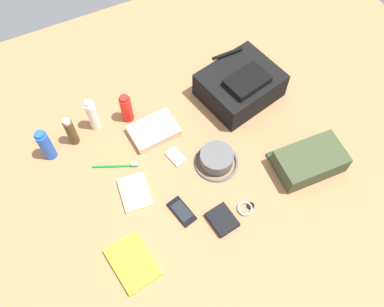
# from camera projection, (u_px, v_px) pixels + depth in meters

# --- Properties ---
(ground_plane) EXTENTS (2.64, 2.02, 0.02)m
(ground_plane) POSITION_uv_depth(u_px,v_px,m) (192.00, 160.00, 1.74)
(ground_plane) COLOR #A06C44
(ground_plane) RESTS_ON ground
(backpack) EXTENTS (0.38, 0.34, 0.16)m
(backpack) POSITION_uv_depth(u_px,v_px,m) (240.00, 85.00, 1.84)
(backpack) COLOR black
(backpack) RESTS_ON ground_plane
(toiletry_pouch) EXTENTS (0.28, 0.21, 0.09)m
(toiletry_pouch) POSITION_uv_depth(u_px,v_px,m) (309.00, 161.00, 1.68)
(toiletry_pouch) COLOR #384228
(toiletry_pouch) RESTS_ON ground_plane
(bucket_hat) EXTENTS (0.18, 0.18, 0.07)m
(bucket_hat) POSITION_uv_depth(u_px,v_px,m) (217.00, 159.00, 1.70)
(bucket_hat) COLOR #555555
(bucket_hat) RESTS_ON ground_plane
(deodorant_spray) EXTENTS (0.05, 0.05, 0.17)m
(deodorant_spray) POSITION_uv_depth(u_px,v_px,m) (46.00, 145.00, 1.67)
(deodorant_spray) COLOR blue
(deodorant_spray) RESTS_ON ground_plane
(cologne_bottle) EXTENTS (0.04, 0.04, 0.16)m
(cologne_bottle) POSITION_uv_depth(u_px,v_px,m) (71.00, 132.00, 1.71)
(cologne_bottle) COLOR #473319
(cologne_bottle) RESTS_ON ground_plane
(toothpaste_tube) EXTENTS (0.04, 0.04, 0.17)m
(toothpaste_tube) POSITION_uv_depth(u_px,v_px,m) (93.00, 115.00, 1.74)
(toothpaste_tube) COLOR white
(toothpaste_tube) RESTS_ON ground_plane
(sunscreen_spray) EXTENTS (0.05, 0.05, 0.15)m
(sunscreen_spray) POSITION_uv_depth(u_px,v_px,m) (126.00, 108.00, 1.77)
(sunscreen_spray) COLOR red
(sunscreen_spray) RESTS_ON ground_plane
(paperback_novel) EXTENTS (0.16, 0.21, 0.02)m
(paperback_novel) POSITION_uv_depth(u_px,v_px,m) (132.00, 263.00, 1.51)
(paperback_novel) COLOR yellow
(paperback_novel) RESTS_ON ground_plane
(cell_phone) EXTENTS (0.08, 0.13, 0.01)m
(cell_phone) POSITION_uv_depth(u_px,v_px,m) (182.00, 211.00, 1.61)
(cell_phone) COLOR black
(cell_phone) RESTS_ON ground_plane
(media_player) EXTENTS (0.07, 0.09, 0.01)m
(media_player) POSITION_uv_depth(u_px,v_px,m) (176.00, 157.00, 1.73)
(media_player) COLOR #B7B7BC
(media_player) RESTS_ON ground_plane
(wristwatch) EXTENTS (0.07, 0.06, 0.01)m
(wristwatch) POSITION_uv_depth(u_px,v_px,m) (246.00, 208.00, 1.62)
(wristwatch) COLOR #99999E
(wristwatch) RESTS_ON ground_plane
(toothbrush) EXTENTS (0.17, 0.09, 0.02)m
(toothbrush) POSITION_uv_depth(u_px,v_px,m) (118.00, 166.00, 1.71)
(toothbrush) COLOR #198C33
(toothbrush) RESTS_ON ground_plane
(wallet) EXTENTS (0.10, 0.12, 0.02)m
(wallet) POSITION_uv_depth(u_px,v_px,m) (222.00, 220.00, 1.59)
(wallet) COLOR black
(wallet) RESTS_ON ground_plane
(notepad) EXTENTS (0.13, 0.16, 0.02)m
(notepad) POSITION_uv_depth(u_px,v_px,m) (135.00, 192.00, 1.65)
(notepad) COLOR beige
(notepad) RESTS_ON ground_plane
(folded_towel) EXTENTS (0.21, 0.15, 0.04)m
(folded_towel) POSITION_uv_depth(u_px,v_px,m) (154.00, 131.00, 1.78)
(folded_towel) COLOR #C6B289
(folded_towel) RESTS_ON ground_plane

